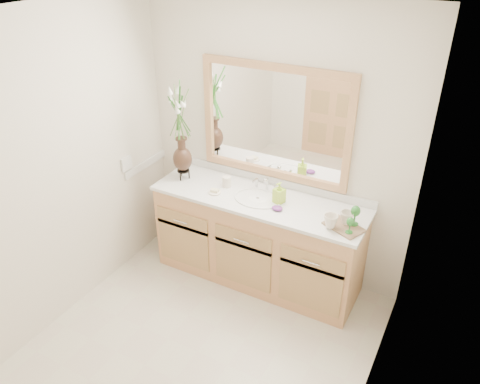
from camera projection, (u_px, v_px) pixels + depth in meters
The scene contains 21 objects.
floor at pixel (197, 352), 3.53m from camera, with size 2.60×2.60×0.00m, color beige.
ceiling at pixel (175, 17), 2.36m from camera, with size 2.40×2.60×0.02m, color white.
wall_back at pixel (275, 145), 3.94m from camera, with size 2.40×0.02×2.40m, color silver.
wall_front at pixel (14, 366), 1.95m from camera, with size 2.40×0.02×2.40m, color silver.
wall_left at pixel (53, 176), 3.44m from camera, with size 0.02×2.60×2.40m, color silver.
wall_right at pixel (379, 277), 2.45m from camera, with size 0.02×2.60×2.40m, color silver.
vanity at pixel (258, 240), 4.12m from camera, with size 1.80×0.55×0.80m.
counter at pixel (259, 199), 3.91m from camera, with size 1.84×0.57×0.03m, color white.
sink at pixel (258, 204), 3.92m from camera, with size 0.38×0.34×0.23m.
mirror at pixel (274, 123), 3.82m from camera, with size 1.32×0.04×0.97m.
switch_plate at pixel (126, 163), 4.13m from camera, with size 0.02×0.12×0.12m, color white.
flower_vase at pixel (180, 120), 3.94m from camera, with size 0.20×0.20×0.81m.
tumbler at pixel (227, 182), 4.05m from camera, with size 0.07×0.07×0.10m, color silver.
soap_dish at pixel (215, 192), 3.97m from camera, with size 0.11×0.11×0.04m.
soap_bottle at pixel (279, 194), 3.80m from camera, with size 0.07×0.08×0.16m, color #A7D532.
purple_dish at pixel (277, 208), 3.73m from camera, with size 0.09×0.07×0.03m, color #652777.
tray at pixel (344, 227), 3.51m from camera, with size 0.28×0.19×0.01m, color brown.
mug_left at pixel (331, 221), 3.47m from camera, with size 0.11×0.10×0.11m, color silver.
mug_right at pixel (347, 217), 3.51m from camera, with size 0.11×0.10×0.11m, color silver.
goblet_front at pixel (350, 223), 3.39m from camera, with size 0.06×0.06×0.13m.
goblet_back at pixel (355, 212), 3.48m from camera, with size 0.07×0.07×0.16m.
Camera 1 is at (1.47, -2.03, 2.79)m, focal length 35.00 mm.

